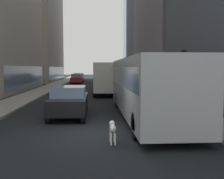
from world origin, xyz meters
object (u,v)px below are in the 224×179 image
Objects in this scene: car_red_coupe at (77,79)px; traffic_light_near at (184,71)px; dalmatian_dog at (113,128)px; box_truck at (105,77)px; car_blue_hatchback at (79,77)px; car_yellow_taxi at (108,77)px; car_silver_sedan at (110,78)px; car_black_suv at (69,101)px; transit_bus at (146,84)px.

traffic_light_near is at bearing -76.08° from car_red_coupe.
box_truck is at bearing 88.54° from dalmatian_dog.
traffic_light_near is (7.70, -31.07, 1.61)m from car_red_coupe.
car_blue_hatchback is at bearing 90.00° from car_red_coupe.
traffic_light_near reaches higher than car_yellow_taxi.
car_silver_sedan is 1.38× the size of traffic_light_near.
car_red_coupe is at bearing 95.68° from dalmatian_dog.
traffic_light_near is at bearing -78.20° from car_blue_hatchback.
car_yellow_taxi is 38.01m from traffic_light_near.
car_silver_sedan is at bearing -90.00° from car_yellow_taxi.
traffic_light_near is at bearing -72.77° from box_truck.
car_black_suv is 0.64× the size of box_truck.
car_red_coupe is 1.30× the size of traffic_light_near.
traffic_light_near reaches higher than car_blue_hatchback.
box_truck is at bearing -94.37° from car_silver_sedan.
transit_bus is at bearing 65.94° from dalmatian_dog.
box_truck reaches higher than car_black_suv.
box_truck is (-1.60, -25.99, 0.85)m from car_yellow_taxi.
car_yellow_taxi is (0.00, 5.07, -0.00)m from car_silver_sedan.
car_silver_sedan is at bearing 93.66° from traffic_light_near.
transit_bus is at bearing -81.44° from car_blue_hatchback.
car_yellow_taxi is at bearing 50.73° from car_red_coupe.
dalmatian_dog is 6.67m from traffic_light_near.
transit_bus is 11.98× the size of dalmatian_dog.
car_yellow_taxi is at bearing 90.00° from transit_bus.
car_silver_sedan is at bearing 17.67° from car_red_coupe.
car_blue_hatchback is at bearing 144.31° from car_silver_sedan.
transit_bus is at bearing -82.56° from box_truck.
box_truck is (4.00, -24.94, 0.84)m from car_blue_hatchback.
car_yellow_taxi is at bearing 10.56° from car_blue_hatchback.
box_truck is 12.51m from traffic_light_near.
car_black_suv is at bearing 175.90° from traffic_light_near.
car_black_suv is 1.01× the size of car_silver_sedan.
transit_bus is at bearing -90.00° from car_yellow_taxi.
car_yellow_taxi is at bearing 83.91° from car_black_suv.
car_blue_hatchback is 4.60× the size of dalmatian_dog.
transit_bus is at bearing -90.00° from car_silver_sedan.
transit_bus is 5.13m from dalmatian_dog.
car_blue_hatchback is 41.89m from dalmatian_dog.
car_yellow_taxi is at bearing 90.00° from car_silver_sedan.
transit_bus is 2.60× the size of car_red_coupe.
transit_bus is 31.90m from car_red_coupe.
car_red_coupe is at bearing 101.81° from box_truck.
box_truck is at bearing 107.23° from traffic_light_near.
traffic_light_near reaches higher than car_red_coupe.
car_yellow_taxi is 42.83m from dalmatian_dog.
car_red_coupe is at bearing 100.12° from transit_bus.
car_silver_sedan is at bearing 90.00° from transit_bus.
car_blue_hatchback is 0.59× the size of box_truck.
car_black_suv is 37.69m from car_yellow_taxi.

